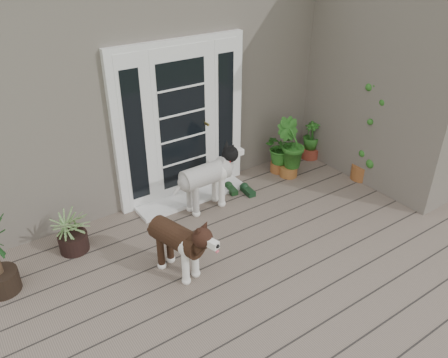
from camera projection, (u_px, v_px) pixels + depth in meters
deck at (300, 276)px, 4.90m from camera, size 6.20×4.60×0.12m
house_main at (129, 60)px, 7.21m from camera, size 7.40×4.00×3.10m
house_wing at (405, 77)px, 6.38m from camera, size 1.60×2.40×3.10m
door_unit at (181, 122)px, 5.82m from camera, size 1.90×0.14×2.15m
door_step at (192, 196)px, 6.19m from camera, size 1.60×0.40×0.05m
brindle_dog at (177, 247)px, 4.70m from camera, size 0.57×0.90×0.69m
white_dog at (206, 184)px, 5.81m from camera, size 0.91×0.42×0.75m
spider_plant at (71, 229)px, 5.06m from camera, size 0.59×0.59×0.60m
herb_a at (279, 153)px, 6.73m from camera, size 0.69×0.69×0.62m
herb_b at (290, 155)px, 6.60m from camera, size 0.65×0.65×0.69m
herb_c at (311, 143)px, 7.19m from camera, size 0.33×0.33×0.50m
sapling at (369, 129)px, 6.29m from camera, size 0.56×0.56×1.63m
clog_left at (248, 190)px, 6.30m from camera, size 0.18×0.33×0.10m
clog_right at (231, 189)px, 6.34m from camera, size 0.19×0.33×0.09m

